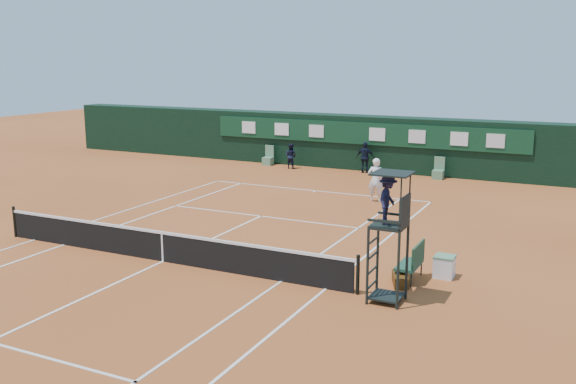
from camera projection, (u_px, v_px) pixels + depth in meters
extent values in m
plane|color=#AD5828|center=(163.00, 261.00, 19.94)|extent=(90.00, 90.00, 0.00)
cube|color=silver|center=(316.00, 191.00, 30.39)|extent=(11.05, 0.08, 0.01)
cube|color=white|center=(326.00, 289.00, 17.59)|extent=(0.08, 23.85, 0.01)
cube|color=silver|center=(35.00, 240.00, 22.29)|extent=(0.08, 23.85, 0.01)
cube|color=silver|center=(281.00, 281.00, 18.18)|extent=(0.08, 23.85, 0.01)
cube|color=white|center=(64.00, 245.00, 21.71)|extent=(0.08, 23.85, 0.01)
cube|color=silver|center=(261.00, 216.00, 25.57)|extent=(8.31, 0.08, 0.01)
cube|color=white|center=(163.00, 261.00, 19.94)|extent=(0.08, 12.88, 0.01)
cube|color=silver|center=(315.00, 191.00, 30.26)|extent=(0.08, 0.30, 0.01)
cube|color=black|center=(163.00, 248.00, 19.85)|extent=(12.60, 0.04, 0.90)
cube|color=white|center=(162.00, 233.00, 19.75)|extent=(12.80, 0.06, 0.08)
cube|color=white|center=(163.00, 247.00, 19.85)|extent=(0.06, 0.05, 0.92)
cylinder|color=black|center=(358.00, 275.00, 17.08)|extent=(0.10, 0.10, 1.10)
cylinder|color=black|center=(15.00, 222.00, 22.57)|extent=(0.10, 0.10, 1.10)
cube|color=black|center=(365.00, 142.00, 36.12)|extent=(40.00, 1.50, 3.00)
cube|color=#0F3920|center=(360.00, 133.00, 35.28)|extent=(18.00, 0.10, 1.20)
cube|color=white|center=(249.00, 127.00, 38.22)|extent=(0.90, 0.04, 0.70)
cube|color=white|center=(282.00, 129.00, 37.28)|extent=(0.90, 0.04, 0.70)
cube|color=white|center=(316.00, 131.00, 36.33)|extent=(0.90, 0.04, 0.70)
cube|color=white|center=(377.00, 134.00, 34.79)|extent=(0.90, 0.04, 0.70)
cube|color=silver|center=(417.00, 137.00, 33.84)|extent=(0.90, 0.04, 0.70)
cube|color=white|center=(459.00, 139.00, 32.90)|extent=(0.90, 0.04, 0.70)
cube|color=silver|center=(496.00, 141.00, 32.13)|extent=(0.90, 0.04, 0.70)
cube|color=#5B8C68|center=(268.00, 161.00, 37.60)|extent=(0.55, 0.50, 0.46)
cube|color=#588764|center=(270.00, 151.00, 37.67)|extent=(0.55, 0.06, 0.70)
cube|color=#55835D|center=(438.00, 175.00, 33.31)|extent=(0.55, 0.50, 0.46)
cube|color=#527E5B|center=(440.00, 163.00, 33.38)|extent=(0.55, 0.06, 0.70)
cylinder|color=black|center=(368.00, 267.00, 16.30)|extent=(0.07, 0.07, 2.00)
cylinder|color=black|center=(377.00, 258.00, 17.01)|extent=(0.07, 0.07, 2.00)
cylinder|color=black|center=(398.00, 272.00, 15.96)|extent=(0.07, 0.07, 2.00)
cylinder|color=black|center=(407.00, 263.00, 16.66)|extent=(0.07, 0.07, 2.00)
cube|color=black|center=(389.00, 226.00, 16.27)|extent=(0.85, 0.85, 0.08)
cube|color=black|center=(405.00, 212.00, 16.01)|extent=(0.06, 0.85, 0.80)
cube|color=black|center=(384.00, 222.00, 15.86)|extent=(0.85, 0.05, 0.06)
cube|color=black|center=(394.00, 214.00, 16.59)|extent=(0.85, 0.05, 0.06)
cylinder|color=black|center=(401.00, 197.00, 15.57)|extent=(0.04, 0.04, 1.00)
cylinder|color=black|center=(410.00, 191.00, 16.27)|extent=(0.04, 0.04, 1.00)
cube|color=black|center=(392.00, 173.00, 15.96)|extent=(0.95, 0.95, 0.04)
cube|color=black|center=(386.00, 296.00, 16.66)|extent=(0.80, 0.80, 0.05)
cube|color=black|center=(372.00, 285.00, 16.78)|extent=(0.04, 0.80, 0.04)
cube|color=black|center=(372.00, 270.00, 16.70)|extent=(0.04, 0.80, 0.04)
cube|color=black|center=(373.00, 255.00, 16.61)|extent=(0.04, 0.80, 0.04)
cube|color=black|center=(373.00, 240.00, 16.53)|extent=(0.04, 0.80, 0.04)
imported|color=black|center=(388.00, 200.00, 16.15)|extent=(0.47, 0.82, 1.28)
cube|color=#1B4531|center=(409.00, 265.00, 18.21)|extent=(0.55, 1.20, 0.08)
cube|color=#183E25|center=(418.00, 254.00, 18.03)|extent=(0.06, 1.20, 0.60)
cylinder|color=black|center=(396.00, 278.00, 17.87)|extent=(0.04, 0.04, 0.41)
cylinder|color=black|center=(411.00, 280.00, 17.68)|extent=(0.04, 0.04, 0.41)
cylinder|color=black|center=(406.00, 266.00, 18.83)|extent=(0.04, 0.04, 0.41)
cylinder|color=black|center=(421.00, 269.00, 18.65)|extent=(0.04, 0.04, 0.41)
cube|color=black|center=(400.00, 279.00, 17.87)|extent=(0.68, 0.94, 0.32)
cube|color=white|center=(444.00, 267.00, 18.47)|extent=(0.55, 0.55, 0.60)
cube|color=#5A8963|center=(445.00, 257.00, 18.40)|extent=(0.57, 0.57, 0.05)
sphere|color=#CEE635|center=(351.00, 227.00, 23.92)|extent=(0.06, 0.06, 0.06)
imported|color=white|center=(376.00, 180.00, 28.01)|extent=(0.77, 0.57, 1.93)
imported|color=black|center=(291.00, 156.00, 36.37)|extent=(0.75, 0.61, 1.43)
imported|color=black|center=(365.00, 157.00, 34.96)|extent=(1.05, 0.58, 1.70)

